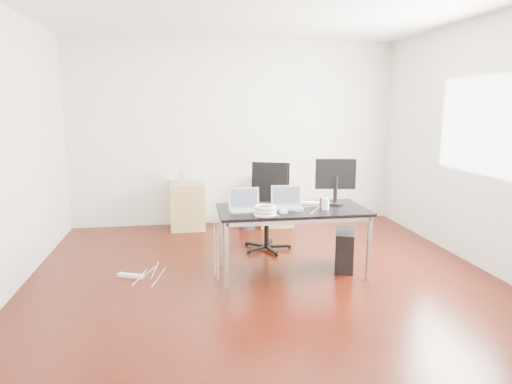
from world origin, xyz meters
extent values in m
plane|color=#320C05|center=(0.00, 0.00, 0.00)|extent=(5.00, 5.00, 0.00)
plane|color=silver|center=(0.00, 0.00, 2.80)|extent=(5.00, 5.00, 0.00)
plane|color=silver|center=(0.00, 2.50, 1.40)|extent=(5.00, 0.00, 5.00)
plane|color=silver|center=(0.00, -2.50, 1.40)|extent=(5.00, 0.00, 5.00)
plane|color=silver|center=(2.50, 0.00, 1.40)|extent=(0.00, 5.00, 5.00)
plane|color=white|center=(2.48, 0.20, 1.60)|extent=(0.00, 1.50, 1.50)
cube|color=black|center=(0.33, 0.17, 0.71)|extent=(1.60, 0.80, 0.03)
cube|color=silver|center=(-0.42, -0.18, 0.35)|extent=(0.04, 0.04, 0.70)
cube|color=silver|center=(-0.42, 0.52, 0.35)|extent=(0.04, 0.04, 0.70)
cube|color=silver|center=(1.08, -0.18, 0.35)|extent=(0.04, 0.04, 0.70)
cube|color=silver|center=(1.08, 0.52, 0.35)|extent=(0.04, 0.04, 0.70)
cylinder|color=black|center=(0.21, 1.02, 0.23)|extent=(0.06, 0.06, 0.47)
cube|color=black|center=(0.21, 1.02, 0.50)|extent=(0.62, 0.61, 0.06)
cube|color=black|center=(0.29, 1.22, 0.81)|extent=(0.46, 0.26, 0.55)
cube|color=#A48D52|center=(-0.77, 2.23, 0.35)|extent=(0.50, 0.50, 0.70)
cube|color=#A48D52|center=(0.57, 2.23, 0.35)|extent=(0.50, 0.50, 0.70)
cube|color=black|center=(0.96, 0.20, 0.22)|extent=(0.34, 0.49, 0.44)
cylinder|color=black|center=(0.10, 2.05, 0.14)|extent=(0.30, 0.30, 0.28)
cube|color=white|center=(-1.41, 0.31, 0.02)|extent=(0.30, 0.18, 0.04)
cube|color=silver|center=(-0.18, 0.10, 0.74)|extent=(0.33, 0.23, 0.01)
cube|color=silver|center=(-0.18, 0.21, 0.85)|extent=(0.33, 0.05, 0.22)
cube|color=#475166|center=(-0.18, 0.21, 0.85)|extent=(0.29, 0.04, 0.18)
cube|color=silver|center=(0.28, 0.16, 0.74)|extent=(0.36, 0.27, 0.01)
cube|color=silver|center=(0.29, 0.28, 0.85)|extent=(0.33, 0.09, 0.22)
cube|color=#475166|center=(0.29, 0.27, 0.85)|extent=(0.29, 0.07, 0.18)
cylinder|color=black|center=(0.87, 0.32, 0.74)|extent=(0.26, 0.26, 0.02)
cylinder|color=black|center=(0.87, 0.32, 0.90)|extent=(0.05, 0.05, 0.30)
cube|color=black|center=(0.87, 0.34, 1.07)|extent=(0.45, 0.13, 0.34)
cube|color=#475166|center=(0.87, 0.37, 1.07)|extent=(0.39, 0.08, 0.29)
cube|color=white|center=(0.59, 0.36, 0.74)|extent=(0.46, 0.22, 0.02)
cylinder|color=white|center=(0.67, 0.06, 0.79)|extent=(0.09, 0.09, 0.12)
cylinder|color=#50211B|center=(0.69, 0.19, 0.78)|extent=(0.08, 0.08, 0.10)
torus|color=white|center=(-0.02, -0.11, 0.75)|extent=(0.24, 0.24, 0.04)
torus|color=white|center=(-0.02, -0.11, 0.78)|extent=(0.23, 0.23, 0.04)
torus|color=white|center=(-0.02, -0.11, 0.82)|extent=(0.22, 0.22, 0.04)
cube|color=white|center=(0.20, -0.03, 0.74)|extent=(0.08, 0.08, 0.03)
cube|color=#9E9E9E|center=(-0.85, 2.26, 0.79)|extent=(0.09, 0.08, 0.18)
cube|color=black|center=(0.50, 2.28, 0.74)|extent=(0.31, 0.25, 0.09)
camera|label=1|loc=(-0.83, -4.52, 1.83)|focal=32.00mm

